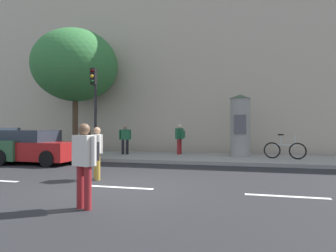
% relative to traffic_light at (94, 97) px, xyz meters
% --- Properties ---
extents(ground_plane, '(80.00, 80.00, 0.00)m').
position_rel_traffic_light_xyz_m(ground_plane, '(3.55, -5.24, -2.91)').
color(ground_plane, '#232326').
extents(sidewalk_curb, '(36.00, 4.00, 0.15)m').
position_rel_traffic_light_xyz_m(sidewalk_curb, '(3.55, 1.76, -2.83)').
color(sidewalk_curb, gray).
rests_on(sidewalk_curb, ground_plane).
extents(lane_markings, '(25.80, 0.16, 0.01)m').
position_rel_traffic_light_xyz_m(lane_markings, '(3.55, -5.24, -2.90)').
color(lane_markings, silver).
rests_on(lane_markings, ground_plane).
extents(building_backdrop, '(36.00, 5.00, 10.95)m').
position_rel_traffic_light_xyz_m(building_backdrop, '(3.55, 6.76, 2.57)').
color(building_backdrop, '#B7A893').
rests_on(building_backdrop, ground_plane).
extents(traffic_light, '(0.24, 0.45, 4.07)m').
position_rel_traffic_light_xyz_m(traffic_light, '(0.00, 0.00, 0.00)').
color(traffic_light, black).
rests_on(traffic_light, sidewalk_curb).
extents(poster_column, '(1.02, 1.02, 2.97)m').
position_rel_traffic_light_xyz_m(poster_column, '(6.44, 2.39, -1.25)').
color(poster_column, gray).
rests_on(poster_column, sidewalk_curb).
extents(street_tree, '(4.70, 4.70, 6.84)m').
position_rel_traffic_light_xyz_m(street_tree, '(-2.50, 2.46, 2.08)').
color(street_tree, '#4C3826').
rests_on(street_tree, sidewalk_curb).
extents(pedestrian_near_pole, '(0.56, 0.47, 1.61)m').
position_rel_traffic_light_xyz_m(pedestrian_near_pole, '(3.73, -7.24, -1.95)').
color(pedestrian_near_pole, maroon).
rests_on(pedestrian_near_pole, ground_plane).
extents(pedestrian_with_backpack, '(0.49, 0.53, 1.54)m').
position_rel_traffic_light_xyz_m(pedestrian_with_backpack, '(2.44, -4.34, -2.00)').
color(pedestrian_with_backpack, '#B78C33').
rests_on(pedestrian_with_backpack, ground_plane).
extents(pedestrian_in_dark_shirt, '(0.46, 0.64, 1.55)m').
position_rel_traffic_light_xyz_m(pedestrian_in_dark_shirt, '(3.42, 2.67, -1.83)').
color(pedestrian_in_dark_shirt, maroon).
rests_on(pedestrian_in_dark_shirt, sidewalk_curb).
extents(pedestrian_in_light_jacket, '(0.56, 0.42, 1.48)m').
position_rel_traffic_light_xyz_m(pedestrian_in_light_jacket, '(0.71, 1.92, -1.90)').
color(pedestrian_in_light_jacket, black).
rests_on(pedestrian_in_light_jacket, sidewalk_curb).
extents(pedestrian_with_bag, '(0.62, 0.45, 1.53)m').
position_rel_traffic_light_xyz_m(pedestrian_with_bag, '(-0.79, 0.60, -1.85)').
color(pedestrian_with_bag, '#1E5938').
rests_on(pedestrian_with_bag, sidewalk_curb).
extents(bicycle_leaning, '(1.76, 0.34, 1.09)m').
position_rel_traffic_light_xyz_m(bicycle_leaning, '(8.36, 1.64, -2.37)').
color(bicycle_leaning, black).
rests_on(bicycle_leaning, sidewalk_curb).
extents(parked_car_blue, '(4.18, 1.94, 1.42)m').
position_rel_traffic_light_xyz_m(parked_car_blue, '(-2.19, -1.50, -2.22)').
color(parked_car_blue, maroon).
rests_on(parked_car_blue, ground_plane).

